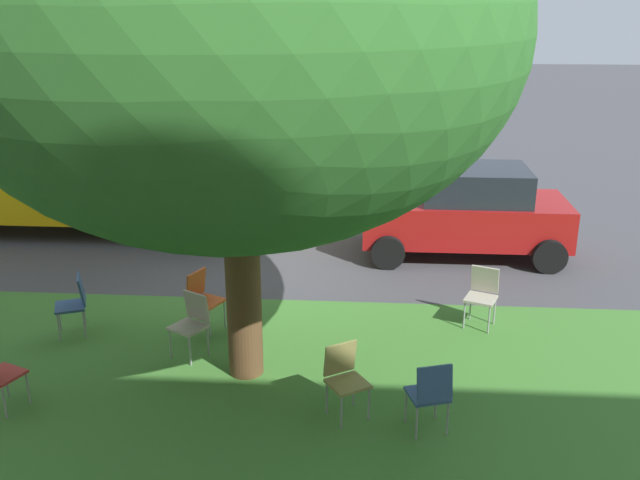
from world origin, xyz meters
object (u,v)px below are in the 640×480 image
(chair_5, at_px, (75,301))
(street_tree, at_px, (233,31))
(chair_3, at_px, (482,292))
(chair_4, at_px, (430,392))
(school_bus, at_px, (6,142))
(chair_2, at_px, (345,375))
(parked_car, at_px, (466,211))
(chair_6, at_px, (192,320))
(chair_0, at_px, (202,296))

(chair_5, bearing_deg, street_tree, 160.85)
(chair_3, distance_m, chair_4, 2.96)
(school_bus, bearing_deg, chair_5, 124.03)
(chair_2, distance_m, chair_3, 3.15)
(chair_4, bearing_deg, parked_car, -100.43)
(chair_5, distance_m, chair_6, 1.87)
(chair_5, relative_size, chair_6, 1.00)
(chair_2, bearing_deg, chair_4, 162.63)
(street_tree, xyz_separation_m, chair_4, (-2.25, 1.18, -3.72))
(chair_2, relative_size, chair_5, 1.00)
(chair_5, distance_m, school_bus, 5.99)
(chair_0, relative_size, chair_6, 1.00)
(chair_6, bearing_deg, parked_car, -134.06)
(chair_0, relative_size, chair_3, 1.00)
(chair_0, xyz_separation_m, chair_6, (-0.04, 0.79, 0.00))
(chair_3, xyz_separation_m, parked_car, (-0.12, -3.03, 0.32))
(street_tree, distance_m, chair_6, 3.82)
(chair_0, distance_m, school_bus, 6.91)
(chair_3, xyz_separation_m, chair_5, (5.80, 0.72, 0.00))
(chair_3, relative_size, parked_car, 0.24)
(chair_6, height_order, parked_car, parked_car)
(street_tree, distance_m, chair_3, 5.17)
(chair_4, relative_size, chair_5, 1.00)
(street_tree, relative_size, chair_4, 7.51)
(chair_5, relative_size, school_bus, 0.08)
(street_tree, height_order, chair_5, street_tree)
(chair_4, relative_size, chair_6, 1.00)
(chair_6, xyz_separation_m, school_bus, (5.08, -5.35, 1.24))
(chair_6, xyz_separation_m, parked_car, (-4.11, -4.24, 0.32))
(chair_2, xyz_separation_m, school_bus, (7.17, -6.64, 1.24))
(street_tree, height_order, chair_2, street_tree)
(chair_0, relative_size, school_bus, 0.08)
(chair_5, height_order, parked_car, parked_car)
(chair_6, bearing_deg, street_tree, 152.83)
(chair_4, bearing_deg, chair_3, -108.86)
(chair_6, bearing_deg, chair_0, -87.15)
(chair_6, bearing_deg, school_bus, -46.48)
(chair_5, bearing_deg, school_bus, -55.97)
(street_tree, bearing_deg, chair_4, 152.30)
(chair_3, distance_m, chair_6, 4.17)
(chair_6, bearing_deg, chair_3, -163.04)
(street_tree, bearing_deg, chair_0, -55.33)
(street_tree, relative_size, parked_car, 1.79)
(chair_0, bearing_deg, chair_2, 135.64)
(chair_0, height_order, chair_4, same)
(street_tree, height_order, parked_car, street_tree)
(chair_2, height_order, chair_5, same)
(chair_2, relative_size, parked_car, 0.24)
(chair_6, relative_size, school_bus, 0.08)
(chair_2, bearing_deg, chair_0, -44.36)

